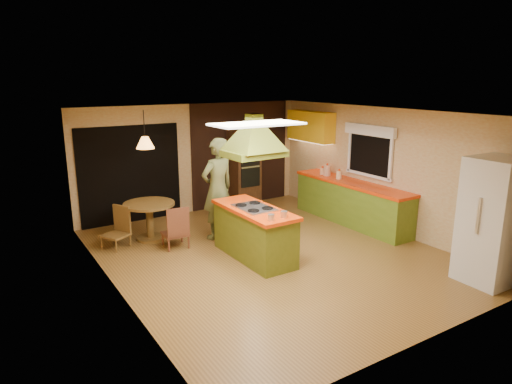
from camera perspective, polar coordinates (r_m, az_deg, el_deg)
ground at (r=8.25m, az=2.11°, el=-7.78°), size 6.50×6.50×0.00m
room_walls at (r=7.87m, az=2.19°, el=0.69°), size 5.50×6.50×6.50m
ceiling_plane at (r=7.67m, az=2.28°, el=9.81°), size 6.50×6.50×0.00m
brick_panel at (r=11.20m, az=-1.90°, el=4.76°), size 2.64×0.03×2.50m
nook_opening at (r=10.15m, az=-15.41°, el=2.11°), size 2.20×0.03×2.10m
right_counter at (r=10.03m, az=11.80°, el=-1.27°), size 0.62×3.05×0.92m
upper_cabinets at (r=11.01m, az=6.83°, el=8.18°), size 0.34×1.40×0.70m
window_right at (r=9.80m, az=14.04°, el=6.07°), size 0.12×1.35×1.06m
fluor_panel at (r=6.07m, az=0.13°, el=8.51°), size 1.20×0.60×0.03m
kitchen_island at (r=7.96m, az=-0.22°, el=-5.08°), size 0.73×1.81×0.92m
range_hood at (r=7.56m, az=-0.24°, el=7.88°), size 0.98×0.72×0.78m
man at (r=8.83m, az=-4.82°, el=0.41°), size 0.79×0.60×1.98m
refrigerator at (r=7.78m, az=27.56°, el=-3.24°), size 0.82×0.78×1.94m
wall_oven at (r=10.96m, az=-1.50°, el=3.14°), size 0.65×0.60×1.96m
dining_table at (r=9.06m, az=-13.18°, el=-2.67°), size 0.98×0.98×0.74m
chair_left at (r=8.81m, az=-17.21°, el=-4.31°), size 0.57×0.57×0.77m
chair_near at (r=8.59m, az=-10.11°, el=-4.25°), size 0.47×0.47×0.80m
pendant_lamp at (r=8.76m, az=-13.69°, el=6.02°), size 0.44×0.44×0.22m
canister_large at (r=10.40m, az=8.88°, el=2.69°), size 0.21×0.21×0.24m
canister_medium at (r=10.12m, az=10.34°, el=2.13°), size 0.15×0.15×0.18m
canister_small at (r=10.53m, az=8.30°, el=2.60°), size 0.11×0.11×0.15m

